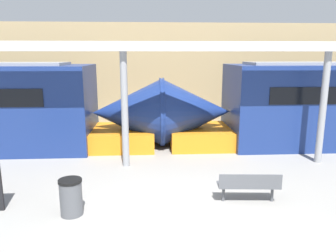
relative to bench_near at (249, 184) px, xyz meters
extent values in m
plane|color=gray|center=(-1.75, -1.17, -0.46)|extent=(60.00, 60.00, 0.00)
cube|color=tan|center=(-1.75, 9.41, 2.04)|extent=(56.00, 0.20, 5.00)
cone|color=navy|center=(-0.59, 5.16, 0.86)|extent=(2.72, 2.63, 2.63)
cube|color=orange|center=(-0.33, 5.16, -0.11)|extent=(2.44, 2.46, 0.70)
cone|color=navy|center=(-3.14, 5.16, 0.86)|extent=(2.72, 2.63, 2.63)
cube|color=orange|center=(-3.40, 5.16, -0.11)|extent=(2.44, 2.46, 0.70)
cube|color=#4C4F54|center=(0.01, 0.07, -0.05)|extent=(1.50, 0.55, 0.04)
cube|color=#4C4F54|center=(-0.01, -0.13, 0.13)|extent=(1.47, 0.15, 0.32)
cylinder|color=#4C4F54|center=(-0.58, 0.12, -0.26)|extent=(0.07, 0.07, 0.39)
cylinder|color=#4C4F54|center=(0.59, 0.03, -0.26)|extent=(0.07, 0.07, 0.39)
cylinder|color=#4C4F54|center=(-4.10, -0.37, -0.08)|extent=(0.49, 0.49, 0.77)
cylinder|color=black|center=(-4.10, -0.37, 0.34)|extent=(0.51, 0.51, 0.06)
cylinder|color=gray|center=(-3.10, 2.83, 1.33)|extent=(0.22, 0.22, 3.58)
cylinder|color=gray|center=(3.20, 2.83, 1.33)|extent=(0.22, 0.22, 3.58)
cube|color=silver|center=(-3.10, 2.83, 3.26)|extent=(28.00, 0.60, 0.28)
camera|label=1|loc=(-2.36, -7.18, 3.03)|focal=35.00mm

